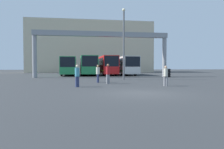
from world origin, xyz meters
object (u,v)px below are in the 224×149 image
(pedestrian_mid_right, at_px, (98,73))
(tire_stack, at_px, (167,73))
(bus_slot_3, at_px, (125,65))
(pedestrian_near_left, at_px, (77,75))
(pedestrian_far_center, at_px, (166,75))
(pedestrian_mid_left, at_px, (108,73))
(bus_slot_1, at_px, (88,65))
(bus_slot_0, at_px, (69,65))
(bus_slot_2, at_px, (107,65))
(lamp_post, at_px, (124,41))

(pedestrian_mid_right, distance_m, tire_stack, 14.36)
(bus_slot_3, xyz_separation_m, pedestrian_near_left, (-8.56, -22.50, -0.97))
(pedestrian_far_center, bearing_deg, tire_stack, -88.71)
(pedestrian_mid_left, xyz_separation_m, tire_stack, (10.21, 10.98, -0.33))
(pedestrian_near_left, bearing_deg, pedestrian_far_center, -48.84)
(bus_slot_1, xyz_separation_m, pedestrian_mid_left, (0.76, -19.03, -0.94))
(bus_slot_0, bearing_deg, pedestrian_far_center, -70.00)
(bus_slot_0, bearing_deg, pedestrian_near_left, -86.39)
(bus_slot_2, relative_size, pedestrian_mid_right, 6.00)
(pedestrian_mid_left, bearing_deg, lamp_post, -147.68)
(pedestrian_far_center, bearing_deg, pedestrian_mid_right, -18.74)
(bus_slot_2, xyz_separation_m, tire_stack, (7.64, -8.07, -1.28))
(bus_slot_0, bearing_deg, bus_slot_1, -8.87)
(bus_slot_0, xyz_separation_m, bus_slot_2, (6.64, -0.50, 0.11))
(bus_slot_2, relative_size, lamp_post, 1.23)
(bus_slot_1, bearing_deg, bus_slot_3, 7.17)
(bus_slot_2, height_order, lamp_post, lamp_post)
(bus_slot_3, bearing_deg, bus_slot_1, -172.83)
(tire_stack, bearing_deg, bus_slot_3, 115.95)
(pedestrian_mid_right, height_order, pedestrian_near_left, pedestrian_mid_right)
(bus_slot_3, distance_m, pedestrian_mid_right, 19.38)
(pedestrian_mid_right, bearing_deg, pedestrian_mid_left, 43.14)
(bus_slot_2, height_order, pedestrian_mid_left, bus_slot_2)
(bus_slot_1, bearing_deg, lamp_post, -75.48)
(pedestrian_mid_right, bearing_deg, lamp_post, 160.33)
(pedestrian_mid_right, xyz_separation_m, pedestrian_mid_left, (0.73, -1.68, 0.04))
(pedestrian_near_left, bearing_deg, bus_slot_2, 30.17)
(bus_slot_3, distance_m, tire_stack, 9.96)
(bus_slot_1, bearing_deg, bus_slot_0, 171.13)
(bus_slot_0, height_order, tire_stack, bus_slot_0)
(bus_slot_3, height_order, pedestrian_far_center, bus_slot_3)
(pedestrian_mid_left, bearing_deg, pedestrian_mid_right, -99.59)
(pedestrian_far_center, distance_m, lamp_post, 9.59)
(bus_slot_2, distance_m, pedestrian_near_left, 22.33)
(lamp_post, bearing_deg, bus_slot_2, 90.45)
(pedestrian_mid_right, bearing_deg, pedestrian_near_left, -4.63)
(bus_slot_2, height_order, pedestrian_far_center, bus_slot_2)
(bus_slot_3, relative_size, pedestrian_near_left, 7.12)
(bus_slot_2, bearing_deg, lamp_post, -89.55)
(lamp_post, bearing_deg, pedestrian_mid_right, -129.35)
(pedestrian_mid_right, bearing_deg, bus_slot_3, 179.71)
(tire_stack, height_order, lamp_post, lamp_post)
(tire_stack, relative_size, lamp_post, 0.15)
(bus_slot_2, xyz_separation_m, lamp_post, (0.10, -13.23, 2.59))
(bus_slot_0, distance_m, pedestrian_far_center, 23.95)
(bus_slot_2, distance_m, pedestrian_mid_right, 17.71)
(pedestrian_mid_right, xyz_separation_m, lamp_post, (3.39, 4.14, 3.58))
(pedestrian_mid_left, bearing_deg, bus_slot_2, -130.72)
(pedestrian_near_left, height_order, pedestrian_mid_left, pedestrian_mid_left)
(bus_slot_2, height_order, tire_stack, bus_slot_2)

